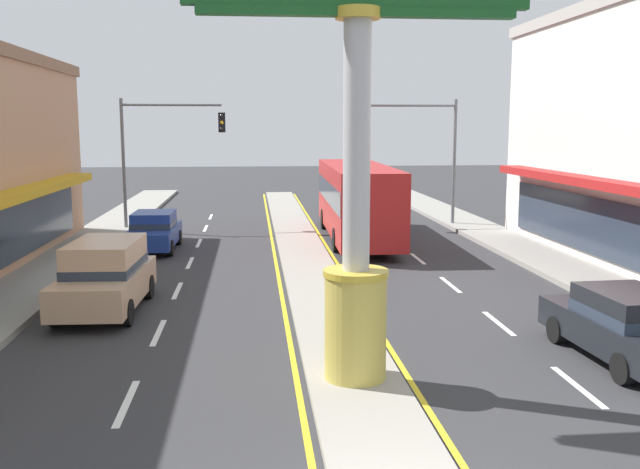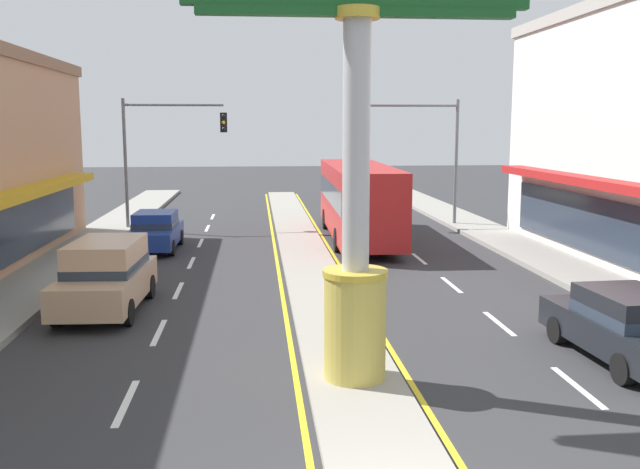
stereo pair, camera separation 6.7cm
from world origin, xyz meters
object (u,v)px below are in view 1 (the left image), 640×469
(district_sign, at_px, (357,155))
(traffic_light_left_side, at_px, (161,141))
(sedan_near_right_lane, at_px, (154,231))
(suv_near_left_lane, at_px, (105,275))
(sedan_far_right_lane, at_px, (626,325))
(bus_mid_left_lane, at_px, (357,197))
(traffic_light_right_side, at_px, (419,140))

(district_sign, height_order, traffic_light_left_side, district_sign)
(sedan_near_right_lane, height_order, suv_near_left_lane, suv_near_left_lane)
(traffic_light_left_side, height_order, sedan_far_right_lane, traffic_light_left_side)
(traffic_light_left_side, relative_size, suv_near_left_lane, 1.33)
(district_sign, bearing_deg, bus_mid_left_lane, 81.53)
(district_sign, bearing_deg, sedan_far_right_lane, 8.06)
(traffic_light_right_side, bearing_deg, sedan_far_right_lane, -90.80)
(traffic_light_right_side, height_order, sedan_near_right_lane, traffic_light_right_side)
(traffic_light_right_side, bearing_deg, suv_near_left_lane, -129.01)
(traffic_light_right_side, relative_size, sedan_far_right_lane, 1.41)
(sedan_far_right_lane, bearing_deg, traffic_light_right_side, 89.20)
(district_sign, distance_m, traffic_light_right_side, 21.80)
(sedan_near_right_lane, height_order, bus_mid_left_lane, bus_mid_left_lane)
(traffic_light_left_side, xyz_separation_m, sedan_far_right_lane, (12.04, -20.12, -3.46))
(sedan_far_right_lane, height_order, suv_near_left_lane, suv_near_left_lane)
(sedan_near_right_lane, xyz_separation_m, bus_mid_left_lane, (8.45, 1.81, 1.08))
(traffic_light_left_side, height_order, suv_near_left_lane, traffic_light_left_side)
(traffic_light_left_side, bearing_deg, district_sign, -73.61)
(traffic_light_right_side, xyz_separation_m, sedan_near_right_lane, (-12.04, -5.41, -3.46))
(traffic_light_right_side, distance_m, bus_mid_left_lane, 5.61)
(sedan_near_right_lane, distance_m, suv_near_left_lane, 9.44)
(bus_mid_left_lane, bearing_deg, district_sign, -98.47)
(traffic_light_left_side, distance_m, sedan_far_right_lane, 23.70)
(district_sign, height_order, bus_mid_left_lane, district_sign)
(district_sign, height_order, traffic_light_right_side, district_sign)
(sedan_near_right_lane, bearing_deg, traffic_light_right_side, 24.22)
(traffic_light_left_side, distance_m, sedan_near_right_lane, 6.46)
(sedan_near_right_lane, xyz_separation_m, sedan_far_right_lane, (11.75, -14.67, 0.00))
(district_sign, bearing_deg, suv_near_left_lane, 134.11)
(district_sign, relative_size, sedan_near_right_lane, 1.94)
(traffic_light_right_side, height_order, suv_near_left_lane, traffic_light_right_side)
(sedan_far_right_lane, xyz_separation_m, bus_mid_left_lane, (-3.30, 16.47, 1.08))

